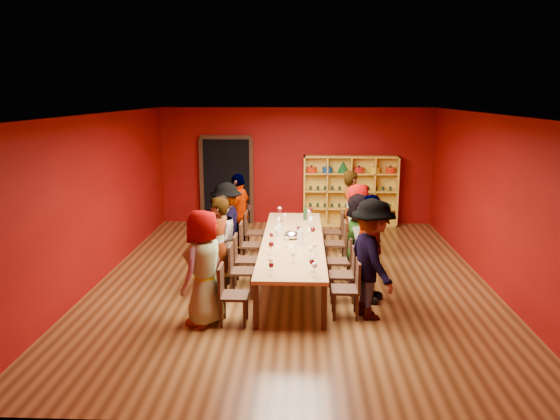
{
  "coord_description": "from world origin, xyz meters",
  "views": [
    {
      "loc": [
        0.16,
        -9.55,
        3.35
      ],
      "look_at": [
        -0.26,
        0.7,
        1.15
      ],
      "focal_mm": 35.0,
      "sensor_mm": 36.0,
      "label": 1
    }
  ],
  "objects_px": {
    "chair_person_right_1": "(347,271)",
    "chair_person_right_4": "(337,229)",
    "person_left_1": "(218,247)",
    "person_left_4": "(239,213)",
    "spittoon_bowl": "(291,235)",
    "chair_person_right_2": "(344,258)",
    "person_right_3": "(358,225)",
    "chair_person_left_2": "(241,257)",
    "shelving_unit": "(350,187)",
    "wine_bottle": "(305,214)",
    "person_left_2": "(219,240)",
    "chair_person_left_1": "(237,267)",
    "chair_person_left_3": "(247,242)",
    "person_right_2": "(359,240)",
    "person_left_0": "(204,268)",
    "tasting_table": "(293,243)",
    "chair_person_left_0": "(228,291)",
    "chair_person_left_4": "(252,230)",
    "chair_person_right_3": "(339,241)",
    "person_left_3": "(227,225)",
    "person_right_1": "(370,249)",
    "person_right_4": "(351,212)",
    "chair_person_right_0": "(351,286)",
    "person_right_0": "(372,259)"
  },
  "relations": [
    {
      "from": "tasting_table",
      "to": "person_left_4",
      "type": "bearing_deg",
      "value": 124.5
    },
    {
      "from": "tasting_table",
      "to": "person_left_2",
      "type": "relative_size",
      "value": 2.82
    },
    {
      "from": "person_right_1",
      "to": "chair_person_left_0",
      "type": "bearing_deg",
      "value": 137.69
    },
    {
      "from": "person_left_1",
      "to": "person_left_4",
      "type": "bearing_deg",
      "value": -165.14
    },
    {
      "from": "shelving_unit",
      "to": "chair_person_left_4",
      "type": "bearing_deg",
      "value": -131.43
    },
    {
      "from": "chair_person_left_0",
      "to": "wine_bottle",
      "type": "xyz_separation_m",
      "value": [
        1.14,
        3.59,
        0.37
      ]
    },
    {
      "from": "shelving_unit",
      "to": "spittoon_bowl",
      "type": "height_order",
      "value": "shelving_unit"
    },
    {
      "from": "person_left_1",
      "to": "chair_person_right_3",
      "type": "height_order",
      "value": "person_left_1"
    },
    {
      "from": "person_left_3",
      "to": "tasting_table",
      "type": "bearing_deg",
      "value": 62.31
    },
    {
      "from": "chair_person_left_4",
      "to": "wine_bottle",
      "type": "xyz_separation_m",
      "value": [
        1.14,
        -0.1,
        0.37
      ]
    },
    {
      "from": "person_left_4",
      "to": "chair_person_left_2",
      "type": "bearing_deg",
      "value": 24.24
    },
    {
      "from": "chair_person_right_4",
      "to": "chair_person_left_0",
      "type": "bearing_deg",
      "value": -115.43
    },
    {
      "from": "person_left_2",
      "to": "spittoon_bowl",
      "type": "relative_size",
      "value": 5.61
    },
    {
      "from": "person_right_4",
      "to": "wine_bottle",
      "type": "bearing_deg",
      "value": 89.48
    },
    {
      "from": "person_left_0",
      "to": "person_right_4",
      "type": "bearing_deg",
      "value": 171.94
    },
    {
      "from": "person_left_1",
      "to": "chair_person_right_1",
      "type": "height_order",
      "value": "person_left_1"
    },
    {
      "from": "chair_person_left_2",
      "to": "person_right_3",
      "type": "bearing_deg",
      "value": 28.15
    },
    {
      "from": "chair_person_right_0",
      "to": "person_right_0",
      "type": "bearing_deg",
      "value": 0.0
    },
    {
      "from": "chair_person_right_2",
      "to": "person_right_3",
      "type": "distance_m",
      "value": 1.26
    },
    {
      "from": "person_left_1",
      "to": "person_left_2",
      "type": "xyz_separation_m",
      "value": [
        -0.07,
        0.62,
        -0.04
      ]
    },
    {
      "from": "person_left_3",
      "to": "chair_person_right_2",
      "type": "height_order",
      "value": "person_left_3"
    },
    {
      "from": "chair_person_right_3",
      "to": "person_left_3",
      "type": "bearing_deg",
      "value": -175.36
    },
    {
      "from": "spittoon_bowl",
      "to": "chair_person_right_3",
      "type": "bearing_deg",
      "value": 41.6
    },
    {
      "from": "person_right_2",
      "to": "person_left_0",
      "type": "bearing_deg",
      "value": 130.68
    },
    {
      "from": "chair_person_right_1",
      "to": "spittoon_bowl",
      "type": "height_order",
      "value": "spittoon_bowl"
    },
    {
      "from": "chair_person_left_1",
      "to": "person_right_2",
      "type": "bearing_deg",
      "value": 16.52
    },
    {
      "from": "person_left_2",
      "to": "wine_bottle",
      "type": "distance_m",
      "value": 2.4
    },
    {
      "from": "shelving_unit",
      "to": "wine_bottle",
      "type": "relative_size",
      "value": 7.59
    },
    {
      "from": "shelving_unit",
      "to": "person_right_2",
      "type": "distance_m",
      "value": 4.57
    },
    {
      "from": "chair_person_left_1",
      "to": "chair_person_right_4",
      "type": "bearing_deg",
      "value": 56.04
    },
    {
      "from": "person_right_4",
      "to": "spittoon_bowl",
      "type": "distance_m",
      "value": 2.14
    },
    {
      "from": "person_right_2",
      "to": "chair_person_right_3",
      "type": "height_order",
      "value": "person_right_2"
    },
    {
      "from": "chair_person_left_1",
      "to": "spittoon_bowl",
      "type": "xyz_separation_m",
      "value": [
        0.88,
        0.95,
        0.32
      ]
    },
    {
      "from": "chair_person_left_4",
      "to": "chair_person_right_4",
      "type": "distance_m",
      "value": 1.82
    },
    {
      "from": "chair_person_left_3",
      "to": "wine_bottle",
      "type": "distance_m",
      "value": 1.48
    },
    {
      "from": "person_left_2",
      "to": "person_right_2",
      "type": "xyz_separation_m",
      "value": [
        2.47,
        0.0,
        0.03
      ]
    },
    {
      "from": "person_right_4",
      "to": "spittoon_bowl",
      "type": "relative_size",
      "value": 6.21
    },
    {
      "from": "person_left_0",
      "to": "chair_person_right_1",
      "type": "xyz_separation_m",
      "value": [
        2.18,
        0.99,
        -0.36
      ]
    },
    {
      "from": "person_right_1",
      "to": "chair_person_right_4",
      "type": "xyz_separation_m",
      "value": [
        -0.35,
        2.83,
        -0.39
      ]
    },
    {
      "from": "chair_person_left_0",
      "to": "chair_person_left_3",
      "type": "xyz_separation_m",
      "value": [
        0.0,
        2.72,
        0.0
      ]
    },
    {
      "from": "chair_person_right_3",
      "to": "wine_bottle",
      "type": "xyz_separation_m",
      "value": [
        -0.68,
        0.69,
        0.37
      ]
    },
    {
      "from": "person_left_4",
      "to": "chair_person_left_4",
      "type": "bearing_deg",
      "value": 106.61
    },
    {
      "from": "tasting_table",
      "to": "chair_person_left_3",
      "type": "distance_m",
      "value": 1.19
    },
    {
      "from": "spittoon_bowl",
      "to": "tasting_table",
      "type": "bearing_deg",
      "value": -72.17
    },
    {
      "from": "chair_person_right_1",
      "to": "chair_person_right_4",
      "type": "distance_m",
      "value": 2.83
    },
    {
      "from": "wine_bottle",
      "to": "person_right_1",
      "type": "bearing_deg",
      "value": -68.31
    },
    {
      "from": "person_left_3",
      "to": "chair_person_right_0",
      "type": "height_order",
      "value": "person_left_3"
    },
    {
      "from": "person_left_2",
      "to": "spittoon_bowl",
      "type": "xyz_separation_m",
      "value": [
        1.27,
        0.33,
        0.02
      ]
    },
    {
      "from": "person_right_1",
      "to": "person_right_3",
      "type": "relative_size",
      "value": 1.09
    },
    {
      "from": "person_left_3",
      "to": "person_right_1",
      "type": "relative_size",
      "value": 0.94
    }
  ]
}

